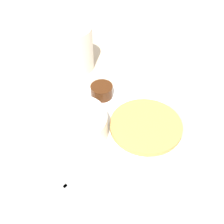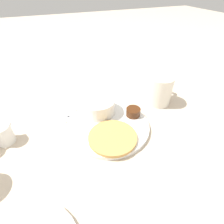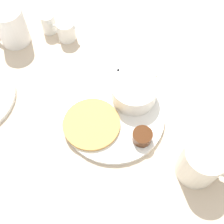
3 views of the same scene
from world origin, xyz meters
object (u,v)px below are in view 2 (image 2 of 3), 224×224
plate (109,126)px  fork (72,113)px  creamer_pitcher_near (3,134)px  coffee_mug (160,90)px  bowl (98,105)px

plate → fork: 0.14m
plate → fork: bearing=-49.9°
plate → creamer_pitcher_near: (0.28, -0.05, 0.02)m
coffee_mug → fork: size_ratio=1.00×
coffee_mug → creamer_pitcher_near: size_ratio=1.88×
creamer_pitcher_near → fork: bearing=-164.5°
plate → bowl: bowl is taller
fork → creamer_pitcher_near: bearing=15.5°
plate → coffee_mug: coffee_mug is taller
plate → coffee_mug: (-0.21, -0.06, 0.04)m
coffee_mug → creamer_pitcher_near: coffee_mug is taller
bowl → coffee_mug: 0.22m
bowl → creamer_pitcher_near: (0.27, 0.02, -0.01)m
bowl → coffee_mug: (-0.22, 0.01, 0.01)m
bowl → coffee_mug: bearing=177.6°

